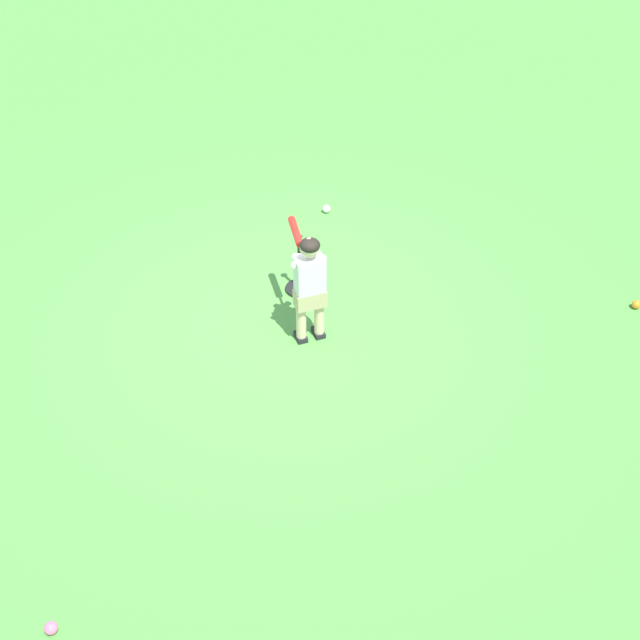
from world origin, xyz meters
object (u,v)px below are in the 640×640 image
at_px(play_ball_center_lawn, 51,628).
at_px(batting_tee, 300,281).
at_px(child_batter, 309,278).
at_px(play_ball_near_batter, 326,209).
at_px(play_ball_far_left, 636,304).

xyz_separation_m(play_ball_center_lawn, batting_tee, (-2.52, -3.01, 0.06)).
xyz_separation_m(child_batter, play_ball_center_lawn, (2.41, 2.33, -0.61)).
relative_size(child_batter, play_ball_center_lawn, 11.98).
distance_m(play_ball_near_batter, play_ball_center_lawn, 5.30).
relative_size(play_ball_far_left, batting_tee, 0.14).
xyz_separation_m(play_ball_center_lawn, play_ball_far_left, (-5.46, -1.82, -0.00)).
relative_size(child_batter, batting_tee, 1.74).
distance_m(play_ball_near_batter, batting_tee, 1.40).
bearing_deg(play_ball_near_batter, play_ball_center_lawn, 53.26).
bearing_deg(batting_tee, play_ball_far_left, 158.07).
height_order(play_ball_near_batter, batting_tee, batting_tee).
bearing_deg(child_batter, batting_tee, -98.59).
height_order(child_batter, play_ball_far_left, child_batter).
bearing_deg(play_ball_far_left, batting_tee, -21.93).
relative_size(play_ball_center_lawn, batting_tee, 0.15).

